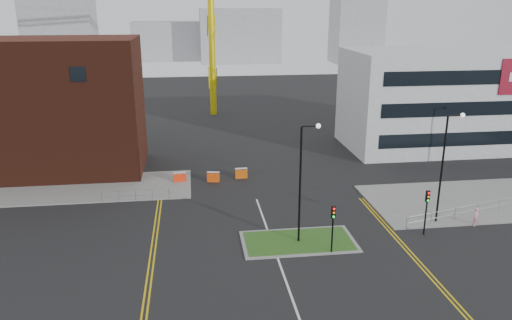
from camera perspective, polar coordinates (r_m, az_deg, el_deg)
The scene contains 26 objects.
ground at distance 31.27m, azimuth 4.38°, elevation -16.10°, with size 200.00×200.00×0.00m, color black.
pavement_left at distance 52.46m, azimuth -22.96°, elevation -3.15°, with size 28.00×8.00×0.12m, color slate.
pavement_right at distance 51.18m, azimuth 25.84°, elevation -4.03°, with size 24.00×10.00×0.12m, color slate.
island_kerb at distance 38.40m, azimuth 4.88°, elevation -9.27°, with size 8.60×4.60×0.08m, color slate.
grass_island at distance 38.39m, azimuth 4.88°, elevation -9.24°, with size 8.00×4.00×0.12m, color #23541C.
brick_building at distance 57.13m, azimuth -25.14°, elevation 5.27°, with size 24.20×10.07×14.24m.
office_block at distance 66.56m, azimuth 21.15°, elevation 6.52°, with size 25.00×12.20×12.00m.
streetlamp_island at distance 36.36m, azimuth 5.43°, elevation -1.66°, with size 1.46×0.36×9.18m.
streetlamp_right_near at distance 42.36m, azimuth 20.84°, elevation 0.02°, with size 1.46×0.36×9.18m.
traffic_light_island at distance 36.03m, azimuth 8.80°, elevation -6.85°, with size 0.28×0.33×3.65m.
traffic_light_right at distance 40.58m, azimuth 18.96°, elevation -4.79°, with size 0.28×0.33×3.65m.
railing_left at distance 46.79m, azimuth -13.61°, elevation -3.75°, with size 6.05×0.05×1.10m.
railing_right at distance 48.20m, azimuth 26.04°, elevation -4.42°, with size 19.05×5.05×1.10m.
centre_line at distance 32.92m, azimuth 3.65°, elevation -14.20°, with size 0.15×30.00×0.01m, color silver.
yellow_left_a at distance 39.56m, azimuth -11.73°, elevation -8.81°, with size 0.12×24.00×0.01m, color gold.
yellow_left_b at distance 39.54m, azimuth -11.29°, elevation -8.80°, with size 0.12×24.00×0.01m, color gold.
yellow_right_a at distance 38.96m, azimuth 16.52°, elevation -9.63°, with size 0.12×20.00×0.01m, color gold.
yellow_right_b at distance 39.08m, azimuth 16.92°, elevation -9.58°, with size 0.12×20.00×0.01m, color gold.
skyline_a at distance 149.58m, azimuth -21.48°, elevation 13.85°, with size 18.00×12.00×22.00m, color gray.
skyline_b at distance 156.53m, azimuth -1.86°, elevation 14.00°, with size 24.00×12.00×16.00m, color gray.
skyline_c at distance 158.81m, azimuth 11.49°, elevation 15.90°, with size 14.00×12.00×28.00m, color gray.
skyline_d at distance 165.86m, azimuth -8.59°, elevation 13.32°, with size 30.00×12.00×12.00m, color gray.
pedestrian at distance 44.34m, azimuth 23.85°, elevation -5.96°, with size 0.57×0.37×1.56m, color pink.
barrier_left at distance 50.88m, azimuth -8.71°, elevation -1.93°, with size 1.28×0.50×1.06m.
barrier_mid at distance 50.66m, azimuth -4.90°, elevation -1.88°, with size 1.29×0.65×1.04m.
barrier_right at distance 51.54m, azimuth -1.71°, elevation -1.47°, with size 1.28×0.51×1.06m.
Camera 1 is at (-5.70, -25.46, 17.23)m, focal length 35.00 mm.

